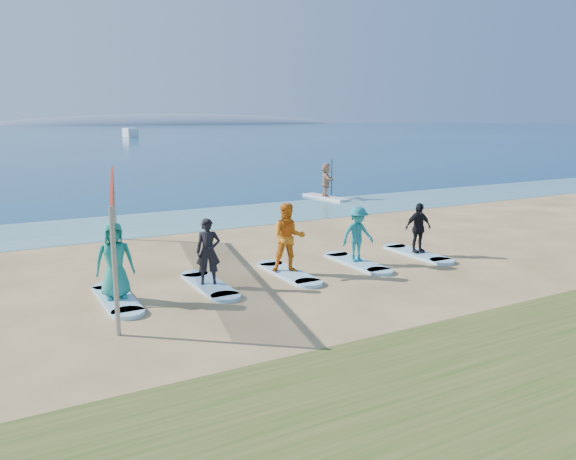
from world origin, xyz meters
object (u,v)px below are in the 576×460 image
surfboard_1 (209,285)px  surfboard_0 (117,299)px  volleyball_net (113,203)px  student_1 (208,251)px  student_2 (288,238)px  paddleboard (326,197)px  student_4 (418,228)px  paddleboarder (326,180)px  surfboard_3 (357,263)px  surfboard_4 (417,254)px  student_0 (114,260)px  surfboard_2 (288,273)px  student_3 (358,234)px  boat_offshore_b (130,137)px

surfboard_1 → surfboard_0: bearing=180.0°
volleyball_net → surfboard_1: size_ratio=4.04×
student_1 → student_2: student_2 is taller
volleyball_net → student_2: volleyball_net is taller
paddleboard → student_4: student_4 is taller
paddleboarder → surfboard_3: (-6.34, -11.47, -0.92)m
student_2 → surfboard_4: 4.56m
student_0 → surfboard_3: (6.68, 0.00, -0.91)m
paddleboard → volleyball_net: bearing=-151.0°
surfboard_0 → surfboard_2: bearing=0.0°
paddleboarder → student_2: 14.31m
paddleboarder → student_3: (-6.34, -11.47, -0.09)m
volleyball_net → surfboard_3: bearing=-20.6°
surfboard_0 → paddleboard: bearing=41.4°
volleyball_net → student_2: size_ratio=4.87×
student_0 → volleyball_net: bearing=83.5°
surfboard_0 → student_2: size_ratio=1.20×
volleyball_net → boat_offshore_b: 107.16m
volleyball_net → surfboard_0: size_ratio=4.04×
surfboard_2 → surfboard_4: same height
paddleboarder → surfboard_0: bearing=152.9°
student_1 → surfboard_3: size_ratio=0.74×
paddleboard → student_4: 12.21m
surfboard_1 → surfboard_4: same height
paddleboard → paddleboarder: bearing=0.0°
paddleboarder → volleyball_net: bearing=147.7°
student_0 → student_2: student_2 is taller
student_0 → student_4: 8.91m
paddleboarder → surfboard_2: size_ratio=0.77×
surfboard_1 → student_3: bearing=0.0°
paddleboard → student_0: size_ratio=1.73×
paddleboarder → student_3: paddleboarder is taller
student_3 → paddleboarder: bearing=63.0°
boat_offshore_b → student_4: size_ratio=4.11×
paddleboarder → surfboard_4: paddleboarder is taller
student_2 → student_4: bearing=22.3°
surfboard_1 → surfboard_3: same height
surfboard_0 → surfboard_1: (2.23, 0.00, 0.00)m
volleyball_net → boat_offshore_b: bearing=76.2°
boat_offshore_b → student_3: size_ratio=3.95×
student_3 → student_2: bearing=-178.0°
surfboard_2 → student_2: size_ratio=1.20×
student_3 → boat_offshore_b: bearing=81.7°
paddleboard → surfboard_2: size_ratio=1.36×
paddleboard → student_1: (-10.79, -11.47, 0.84)m
student_2 → student_1: bearing=-157.7°
paddleboarder → surfboard_2: paddleboarder is taller
volleyball_net → surfboard_0: 3.02m
surfboard_2 → paddleboard: bearing=53.2°
paddleboard → student_2: student_2 is taller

